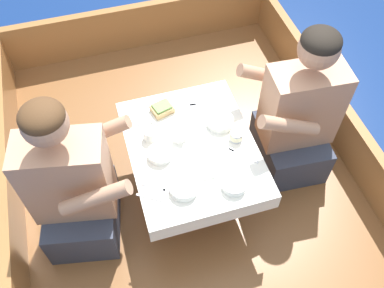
% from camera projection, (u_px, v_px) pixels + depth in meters
% --- Properties ---
extents(ground_plane, '(60.00, 60.00, 0.00)m').
position_uv_depth(ground_plane, '(195.00, 226.00, 2.81)').
color(ground_plane, navy).
extents(boat_deck, '(2.06, 2.97, 0.35)m').
position_uv_depth(boat_deck, '(195.00, 213.00, 2.67)').
color(boat_deck, brown).
rests_on(boat_deck, ground_plane).
extents(gunwale_port, '(0.06, 2.97, 0.30)m').
position_uv_depth(gunwale_port, '(12.00, 233.00, 2.23)').
color(gunwale_port, '#936033').
rests_on(gunwale_port, boat_deck).
extents(gunwale_starboard, '(0.06, 2.97, 0.30)m').
position_uv_depth(gunwale_starboard, '(354.00, 145.00, 2.57)').
color(gunwale_starboard, '#936033').
rests_on(gunwale_starboard, boat_deck).
extents(bow_coaming, '(1.94, 0.06, 0.35)m').
position_uv_depth(bow_coaming, '(139.00, 25.00, 3.22)').
color(bow_coaming, '#936033').
rests_on(bow_coaming, boat_deck).
extents(cockpit_table, '(0.65, 0.81, 0.44)m').
position_uv_depth(cockpit_table, '(192.00, 152.00, 2.25)').
color(cockpit_table, '#B2B2B7').
rests_on(cockpit_table, boat_deck).
extents(person_port, '(0.58, 0.52, 1.00)m').
position_uv_depth(person_port, '(74.00, 188.00, 2.11)').
color(person_port, '#333847').
rests_on(person_port, boat_deck).
extents(person_starboard, '(0.54, 0.47, 1.00)m').
position_uv_depth(person_starboard, '(297.00, 118.00, 2.37)').
color(person_starboard, '#333847').
rests_on(person_starboard, boat_deck).
extents(plate_sandwich, '(0.19, 0.19, 0.01)m').
position_uv_depth(plate_sandwich, '(162.00, 112.00, 2.34)').
color(plate_sandwich, silver).
rests_on(plate_sandwich, cockpit_table).
extents(plate_bread, '(0.21, 0.21, 0.01)m').
position_uv_depth(plate_bread, '(204.00, 162.00, 2.14)').
color(plate_bread, silver).
rests_on(plate_bread, cockpit_table).
extents(sandwich, '(0.13, 0.12, 0.05)m').
position_uv_depth(sandwich, '(162.00, 109.00, 2.32)').
color(sandwich, tan).
rests_on(sandwich, plate_sandwich).
extents(bowl_port_near, '(0.12, 0.12, 0.04)m').
position_uv_depth(bowl_port_near, '(160.00, 154.00, 2.15)').
color(bowl_port_near, silver).
rests_on(bowl_port_near, cockpit_table).
extents(bowl_starboard_near, '(0.14, 0.14, 0.04)m').
position_uv_depth(bowl_starboard_near, '(220.00, 121.00, 2.28)').
color(bowl_starboard_near, silver).
rests_on(bowl_starboard_near, cockpit_table).
extents(bowl_center_far, '(0.12, 0.12, 0.04)m').
position_uv_depth(bowl_center_far, '(234.00, 184.00, 2.05)').
color(bowl_center_far, silver).
rests_on(bowl_center_far, cockpit_table).
extents(bowl_port_far, '(0.14, 0.14, 0.04)m').
position_uv_depth(bowl_port_far, '(184.00, 188.00, 2.03)').
color(bowl_port_far, silver).
rests_on(bowl_port_far, cockpit_table).
extents(coffee_cup_port, '(0.10, 0.07, 0.06)m').
position_uv_depth(coffee_cup_port, '(150.00, 134.00, 2.22)').
color(coffee_cup_port, silver).
rests_on(coffee_cup_port, cockpit_table).
extents(coffee_cup_starboard, '(0.09, 0.06, 0.06)m').
position_uv_depth(coffee_cup_starboard, '(179.00, 136.00, 2.21)').
color(coffee_cup_starboard, silver).
rests_on(coffee_cup_starboard, cockpit_table).
extents(tin_can, '(0.07, 0.07, 0.05)m').
position_uv_depth(tin_can, '(236.00, 136.00, 2.21)').
color(tin_can, silver).
rests_on(tin_can, cockpit_table).
extents(utensil_knife_port, '(0.15, 0.10, 0.00)m').
position_uv_depth(utensil_knife_port, '(153.00, 198.00, 2.02)').
color(utensil_knife_port, silver).
rests_on(utensil_knife_port, cockpit_table).
extents(utensil_fork_port, '(0.17, 0.04, 0.00)m').
position_uv_depth(utensil_fork_port, '(202.00, 104.00, 2.38)').
color(utensil_fork_port, silver).
rests_on(utensil_fork_port, cockpit_table).
extents(utensil_knife_starboard, '(0.08, 0.16, 0.00)m').
position_uv_depth(utensil_knife_starboard, '(166.00, 181.00, 2.08)').
color(utensil_knife_starboard, silver).
rests_on(utensil_knife_starboard, cockpit_table).
extents(utensil_spoon_starboard, '(0.14, 0.12, 0.01)m').
position_uv_depth(utensil_spoon_starboard, '(130.00, 121.00, 2.31)').
color(utensil_spoon_starboard, silver).
rests_on(utensil_spoon_starboard, cockpit_table).
extents(utensil_spoon_port, '(0.14, 0.11, 0.01)m').
position_uv_depth(utensil_spoon_port, '(153.00, 186.00, 2.06)').
color(utensil_spoon_port, silver).
rests_on(utensil_spoon_port, cockpit_table).
extents(utensil_fork_starboard, '(0.13, 0.14, 0.00)m').
position_uv_depth(utensil_fork_starboard, '(240.00, 154.00, 2.18)').
color(utensil_fork_starboard, silver).
rests_on(utensil_fork_starboard, cockpit_table).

